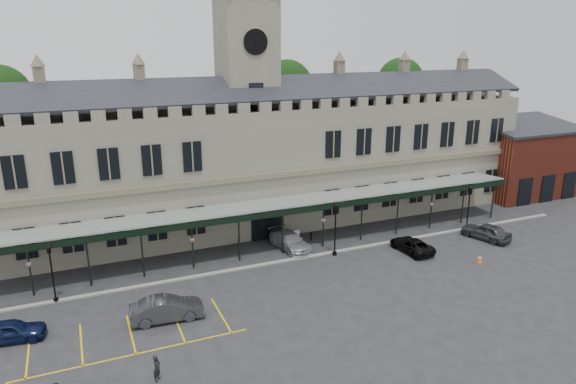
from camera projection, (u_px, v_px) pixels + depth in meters
name	position (u px, v px, depth m)	size (l,w,h in m)	color
ground	(319.00, 288.00, 39.21)	(140.00, 140.00, 0.00)	#262628
station_building	(249.00, 162.00, 51.37)	(60.00, 10.36, 17.30)	#6F6A5C
clock_tower	(247.00, 94.00, 49.55)	(5.60, 5.60, 24.80)	#6F6A5C
canopy	(281.00, 227.00, 45.09)	(50.00, 4.10, 4.30)	#8C9E93
brick_annex	(523.00, 160.00, 62.24)	(12.40, 8.36, 9.23)	maroon
kerb	(290.00, 260.00, 44.03)	(60.00, 0.40, 0.12)	gray
parking_markings	(132.00, 338.00, 32.62)	(16.00, 6.00, 0.01)	gold
tree_behind_left	(0.00, 98.00, 49.29)	(6.00, 6.00, 16.00)	#332314
tree_behind_mid	(287.00, 87.00, 60.58)	(6.00, 6.00, 16.00)	#332314
tree_behind_right	(400.00, 83.00, 66.60)	(6.00, 6.00, 16.00)	#332314
lamp_post_left	(51.00, 268.00, 36.31)	(0.43, 0.43, 4.55)	black
lamp_post_mid	(335.00, 224.00, 44.32)	(0.47, 0.47, 4.94)	black
lamp_post_right	(469.00, 204.00, 50.14)	(0.45, 0.45, 4.71)	black
traffic_cone	(480.00, 259.00, 43.50)	(0.43, 0.43, 0.68)	#FF5608
sign_board	(296.00, 236.00, 48.01)	(0.66, 0.14, 1.12)	black
bollard_left	(239.00, 242.00, 46.74)	(0.16, 0.16, 0.92)	black
bollard_right	(311.00, 236.00, 48.33)	(0.15, 0.15, 0.83)	black
car_left_a	(10.00, 331.00, 32.11)	(1.66, 4.12, 1.40)	#0D173B
car_left_b	(167.00, 309.00, 34.52)	(1.71, 4.91, 1.62)	#313438
car_taxi	(290.00, 241.00, 46.34)	(2.08, 5.12, 1.49)	#A6A8AE
car_van	(412.00, 245.00, 45.72)	(2.07, 4.49, 1.25)	black
car_right_a	(486.00, 231.00, 48.53)	(1.85, 4.59, 1.56)	#313438
person_a	(157.00, 368.00, 28.34)	(0.58, 0.38, 1.59)	black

